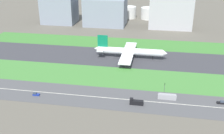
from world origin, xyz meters
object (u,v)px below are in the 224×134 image
object	(u,v)px
car_0	(221,102)
traffic_light	(165,87)
hangar_building	(105,12)
fuel_tank_east	(175,15)
bus_0	(167,97)
truck_0	(136,102)
office_tower	(171,10)
fuel_tank_west	(129,12)
fuel_tank_centre	(149,13)
car_1	(36,94)
terminal_building	(59,4)
airliner	(129,51)

from	to	relation	value
car_0	traffic_light	xyz separation A→B (m)	(-34.41, 7.99, 3.37)
hangar_building	fuel_tank_east	distance (m)	100.90
bus_0	truck_0	bearing A→B (deg)	-151.92
office_tower	fuel_tank_west	xyz separation A→B (m)	(-56.43, 45.00, -13.50)
bus_0	fuel_tank_centre	distance (m)	228.12
car_0	fuel_tank_centre	size ratio (longest dim) A/B	0.19
car_1	fuel_tank_west	world-z (taller)	fuel_tank_west
bus_0	terminal_building	size ratio (longest dim) A/B	0.23
bus_0	traffic_light	bearing A→B (deg)	102.08
fuel_tank_centre	fuel_tank_east	world-z (taller)	fuel_tank_centre
fuel_tank_west	terminal_building	bearing A→B (deg)	-152.71
bus_0	fuel_tank_west	world-z (taller)	fuel_tank_west
hangar_building	fuel_tank_centre	size ratio (longest dim) A/B	2.19
car_0	truck_0	bearing A→B (deg)	-169.00
fuel_tank_west	fuel_tank_centre	world-z (taller)	fuel_tank_west
truck_0	office_tower	xyz separation A→B (m)	(24.56, 192.00, 20.06)
fuel_tank_west	fuel_tank_centre	xyz separation A→B (m)	(28.85, 0.00, -0.36)
truck_0	fuel_tank_east	size ratio (longest dim) A/B	0.40
airliner	fuel_tank_east	bearing A→B (deg)	73.74
truck_0	car_0	size ratio (longest dim) A/B	1.91
car_0	terminal_building	world-z (taller)	terminal_building
terminal_building	office_tower	world-z (taller)	terminal_building
airliner	truck_0	world-z (taller)	airliner
bus_0	fuel_tank_east	world-z (taller)	fuel_tank_east
traffic_light	fuel_tank_centre	size ratio (longest dim) A/B	0.30
bus_0	terminal_building	xyz separation A→B (m)	(-137.84, 182.00, 23.65)
fuel_tank_east	bus_0	bearing A→B (deg)	-93.48
bus_0	fuel_tank_west	bearing A→B (deg)	102.57
airliner	fuel_tank_west	distance (m)	160.04
truck_0	fuel_tank_centre	bearing A→B (deg)	-89.27
office_tower	fuel_tank_centre	size ratio (longest dim) A/B	2.17
hangar_building	fuel_tank_west	world-z (taller)	hangar_building
bus_0	hangar_building	distance (m)	197.78
airliner	bus_0	bearing A→B (deg)	-64.43
fuel_tank_centre	fuel_tank_east	bearing A→B (deg)	0.00
traffic_light	fuel_tank_west	xyz separation A→B (m)	(-48.90, 219.01, 3.95)
terminal_building	fuel_tank_east	distance (m)	159.28
car_1	fuel_tank_west	bearing A→B (deg)	-98.09
car_1	fuel_tank_centre	xyz separation A→B (m)	(62.54, 237.00, 6.96)
airliner	office_tower	size ratio (longest dim) A/B	1.26
car_1	terminal_building	xyz separation A→B (m)	(-53.54, 192.00, 24.55)
airliner	fuel_tank_east	size ratio (longest dim) A/B	3.08
airliner	traffic_light	xyz separation A→B (m)	(30.83, -60.01, -1.94)
airliner	fuel_tank_west	size ratio (longest dim) A/B	3.27
bus_0	car_0	distance (m)	32.72
airliner	fuel_tank_west	bearing A→B (deg)	96.48
office_tower	fuel_tank_west	distance (m)	73.42
airliner	car_0	size ratio (longest dim) A/B	14.77
truck_0	fuel_tank_centre	size ratio (longest dim) A/B	0.35
truck_0	fuel_tank_east	world-z (taller)	fuel_tank_east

